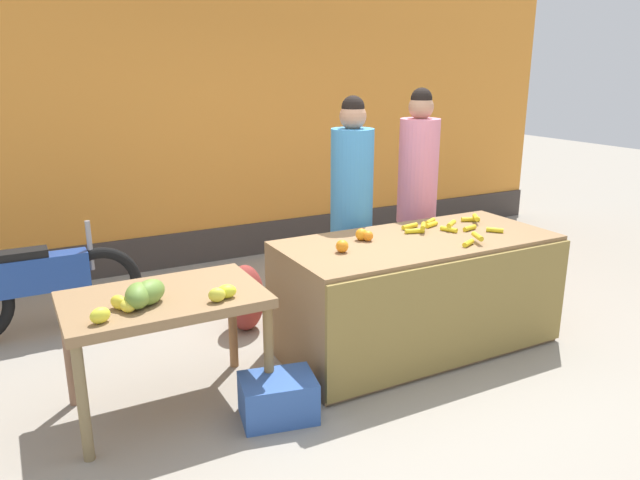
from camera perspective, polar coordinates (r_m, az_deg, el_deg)
ground_plane at (r=4.49m, az=4.34°, el=-10.89°), size 24.00×24.00×0.00m
market_wall_back at (r=6.52m, az=-8.78°, el=13.48°), size 8.42×0.23×3.57m
fruit_stall_counter at (r=4.54m, az=9.13°, el=-4.99°), size 2.02×0.94×0.84m
side_table_wooden at (r=3.72m, az=-14.47°, el=-6.34°), size 1.16×0.73×0.74m
banana_bunch_pile at (r=4.67m, az=12.17°, el=1.19°), size 0.75×0.71×0.07m
orange_pile at (r=4.21m, az=3.44°, el=0.10°), size 0.38×0.27×0.09m
mango_papaya_pile at (r=3.53m, az=-15.91°, el=-5.06°), size 0.83×0.42×0.14m
vendor_woman_blue_shirt at (r=4.88m, az=2.99°, el=2.85°), size 0.34×0.34×1.82m
vendor_woman_pink_shirt at (r=5.31m, az=9.13°, el=4.02°), size 0.34×0.34×1.86m
parked_motorcycle at (r=5.14m, az=-25.29°, el=-4.03°), size 1.60×0.18×0.88m
produce_crate at (r=3.74m, az=-3.98°, el=-14.63°), size 0.50×0.40×0.26m
produce_sack at (r=4.84m, az=-7.05°, el=-5.43°), size 0.45×0.47×0.54m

